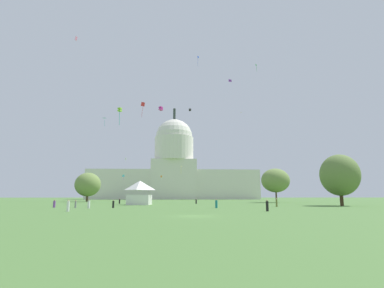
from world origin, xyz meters
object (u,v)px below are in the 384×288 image
(person_white_front_center, at_px, (68,206))
(kite_blue_high, at_px, (198,59))
(person_black_aisle_center, at_px, (267,206))
(person_purple_lawn_far_right, at_px, (54,204))
(person_black_back_center, at_px, (120,201))
(kite_pink_high, at_px, (76,38))
(kite_yellow_low, at_px, (181,168))
(kite_orange_low, at_px, (161,177))
(tree_east_mid, at_px, (340,175))
(tree_east_far, at_px, (276,180))
(person_olive_near_tree_west, at_px, (277,203))
(kite_violet_high, at_px, (230,81))
(kite_lime_mid, at_px, (120,110))
(person_grey_near_tree_east, at_px, (76,204))
(kite_magenta_mid, at_px, (161,109))
(person_black_mid_right, at_px, (113,204))
(kite_gold_high, at_px, (241,113))
(tree_west_near, at_px, (88,185))
(kite_turquoise_high, at_px, (104,119))
(event_tent, at_px, (140,192))
(kite_cyan_low, at_px, (123,176))
(person_teal_front_right, at_px, (216,204))
(capitol_building, at_px, (174,170))
(kite_red_mid, at_px, (143,105))
(kite_black_high, at_px, (190,110))
(person_white_lawn_far_left, at_px, (89,204))
(kite_white_low, at_px, (126,159))
(kite_green_high, at_px, (256,66))
(person_black_front_left, at_px, (196,202))

(person_white_front_center, bearing_deg, kite_blue_high, 127.25)
(person_black_aisle_center, relative_size, person_purple_lawn_far_right, 1.13)
(person_black_back_center, height_order, person_white_front_center, person_white_front_center)
(kite_pink_high, relative_size, kite_yellow_low, 0.35)
(person_purple_lawn_far_right, xyz_separation_m, kite_orange_low, (15.50, 129.51, 13.36))
(kite_blue_high, bearing_deg, tree_east_mid, -29.75)
(kite_pink_high, xyz_separation_m, kite_yellow_low, (34.22, 65.72, -34.42))
(tree_east_far, relative_size, person_olive_near_tree_west, 7.51)
(kite_violet_high, xyz_separation_m, kite_lime_mid, (-30.39, -38.91, -22.18))
(person_black_aisle_center, height_order, kite_yellow_low, kite_yellow_low)
(person_grey_near_tree_east, height_order, kite_magenta_mid, kite_magenta_mid)
(person_black_mid_right, height_order, kite_violet_high, kite_violet_high)
(kite_gold_high, relative_size, kite_blue_high, 0.26)
(tree_west_near, distance_m, kite_violet_high, 69.86)
(person_black_back_center, height_order, kite_blue_high, kite_blue_high)
(tree_west_near, height_order, person_white_front_center, tree_west_near)
(kite_turquoise_high, xyz_separation_m, kite_lime_mid, (19.73, -71.15, -15.89))
(event_tent, relative_size, kite_cyan_low, 2.92)
(event_tent, height_order, kite_yellow_low, kite_yellow_low)
(tree_east_mid, distance_m, person_teal_front_right, 34.30)
(person_black_mid_right, bearing_deg, person_black_back_center, -43.11)
(capitol_building, distance_m, kite_lime_mid, 152.12)
(kite_turquoise_high, bearing_deg, kite_orange_low, 52.73)
(tree_west_near, distance_m, kite_pink_high, 57.48)
(kite_magenta_mid, bearing_deg, kite_red_mid, -20.17)
(kite_orange_low, xyz_separation_m, kite_pink_high, (-22.58, -102.88, 36.70))
(person_olive_near_tree_west, relative_size, kite_cyan_low, 0.75)
(kite_magenta_mid, bearing_deg, kite_blue_high, -66.77)
(tree_east_far, distance_m, person_grey_near_tree_east, 71.81)
(tree_east_mid, relative_size, kite_yellow_low, 3.52)
(person_white_front_center, height_order, kite_red_mid, kite_red_mid)
(event_tent, bearing_deg, kite_cyan_low, 108.46)
(person_grey_near_tree_east, relative_size, kite_violet_high, 1.30)
(person_black_back_center, height_order, kite_lime_mid, kite_lime_mid)
(person_black_mid_right, distance_m, kite_violet_high, 64.80)
(kite_black_high, bearing_deg, kite_red_mid, -172.35)
(kite_blue_high, bearing_deg, kite_orange_low, 129.00)
(capitol_building, distance_m, person_purple_lawn_far_right, 152.70)
(capitol_building, bearing_deg, tree_west_near, -111.79)
(kite_violet_high, bearing_deg, person_white_front_center, 22.42)
(kite_orange_low, bearing_deg, person_white_lawn_far_left, -34.45)
(kite_turquoise_high, xyz_separation_m, kite_white_low, (10.82, -5.62, -18.40))
(tree_east_far, bearing_deg, kite_yellow_low, 123.83)
(tree_east_far, bearing_deg, kite_green_high, 92.62)
(person_black_aisle_center, distance_m, kite_red_mid, 59.73)
(kite_violet_high, bearing_deg, person_black_back_center, -24.11)
(person_black_front_left, height_order, kite_magenta_mid, kite_magenta_mid)
(person_white_front_center, relative_size, kite_yellow_low, 0.50)
(person_white_lawn_far_left, bearing_deg, kite_orange_low, 109.29)
(event_tent, xyz_separation_m, kite_green_high, (44.21, 41.39, 55.01))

